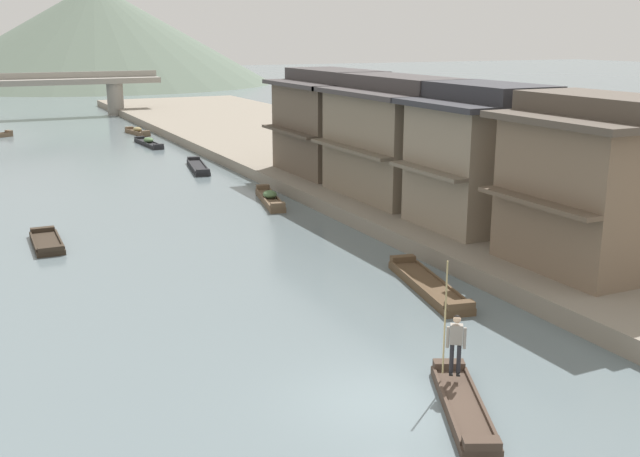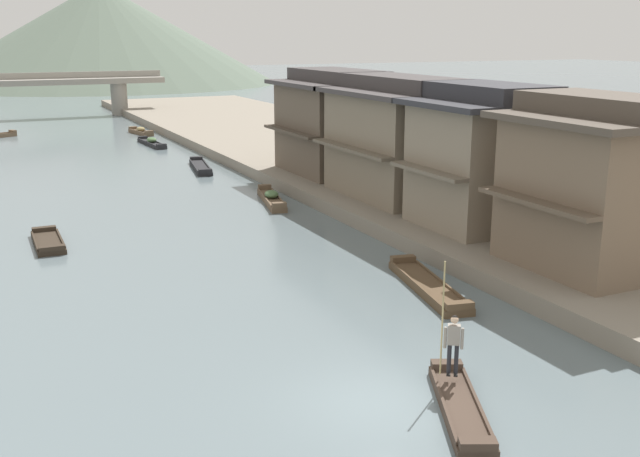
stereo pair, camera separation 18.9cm
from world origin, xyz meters
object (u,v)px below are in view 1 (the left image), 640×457
Objects in this scene: boat_moored_second at (149,143)px; boat_moored_far at (198,167)px; boatman_person at (455,337)px; boat_midriver_upstream at (428,286)px; stone_bridge at (44,89)px; boat_moored_third at (137,132)px; boat_midriver_drifting at (47,242)px; house_waterfront_tall at (397,138)px; house_waterfront_narrow at (335,122)px; boat_foreground_poled at (463,407)px; boat_upstream_distant at (270,199)px; house_waterfront_second at (485,157)px; house_waterfront_nearest at (600,184)px.

boat_moored_second reaches higher than boat_moored_far.
boatman_person is 0.53× the size of boat_midriver_upstream.
stone_bridge is at bearing 95.07° from boat_midriver_upstream.
boat_moored_far is (3.52, 34.19, -1.29)m from boatman_person.
boat_midriver_drifting is at bearing -108.23° from boat_moored_third.
house_waterfront_tall is (9.53, 18.48, 2.26)m from boatman_person.
boat_midriver_upstream is at bearing -116.19° from house_waterfront_tall.
boat_moored_second is 0.75× the size of house_waterfront_narrow.
boat_midriver_upstream is at bearing -45.99° from boat_midriver_drifting.
boatman_person is at bearing -94.06° from boat_moored_third.
boat_midriver_drifting is 0.15× the size of stone_bridge.
house_waterfront_narrow is at bearing -75.69° from stone_bridge.
boat_moored_third is 47.63m from boat_midriver_upstream.
house_waterfront_narrow is (0.25, 7.66, 0.00)m from house_waterfront_tall.
boat_moored_third reaches higher than boat_moored_far.
boat_midriver_upstream is at bearing -89.12° from boat_moored_second.
boat_upstream_distant is (4.49, 23.54, 0.09)m from boat_foreground_poled.
boat_foreground_poled is 0.17× the size of stone_bridge.
house_waterfront_second is 6.97m from house_waterfront_tall.
boatman_person is at bearing -110.50° from house_waterfront_narrow.
house_waterfront_second reaches higher than boat_moored_second.
boat_foreground_poled is 29.33m from house_waterfront_narrow.
house_waterfront_second is at bearing -62.41° from boat_upstream_distant.
boat_moored_far is 1.48× the size of boat_midriver_drifting.
boat_moored_third is 0.17× the size of stone_bridge.
boat_midriver_upstream reaches higher than boat_foreground_poled.
house_waterfront_second reaches higher than boat_midriver_upstream.
boat_moored_second is at bearing 107.69° from house_waterfront_narrow.
house_waterfront_narrow reaches higher than boat_moored_second.
boat_moored_second is (3.14, 46.95, -1.23)m from boatman_person.
house_waterfront_nearest is (5.83, -1.90, 3.55)m from boat_midriver_upstream.
house_waterfront_narrow is at bearing 72.76° from boat_midriver_upstream.
stone_bridge reaches higher than boat_midriver_upstream.
boat_moored_far is at bearing 84.13° from boatman_person.
boat_midriver_upstream reaches higher than boat_midriver_drifting.
stone_bridge is at bearing 102.10° from house_waterfront_tall.
house_waterfront_tall is (5.52, -3.96, 3.46)m from boat_upstream_distant.
boat_upstream_distant is 50.63m from stone_bridge.
house_waterfront_nearest is at bearing -72.34° from boat_upstream_distant.
boat_upstream_distant is at bearing 79.89° from boatman_person.
boat_midriver_upstream is 8.40m from house_waterfront_second.
boat_midriver_upstream is (3.76, 6.77, -1.28)m from boatman_person.
boat_moored_second is 0.90× the size of house_waterfront_nearest.
house_waterfront_tall is at bearing 62.92° from boat_foreground_poled.
boat_midriver_drifting is 19.44m from house_waterfront_narrow.
house_waterfront_second is at bearing 51.06° from boat_foreground_poled.
boatman_person reaches higher than boat_foreground_poled.
boat_midriver_drifting is 54.21m from stone_bridge.
house_waterfront_narrow reaches higher than stone_bridge.
boat_upstream_distant is 0.62× the size of house_waterfront_tall.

